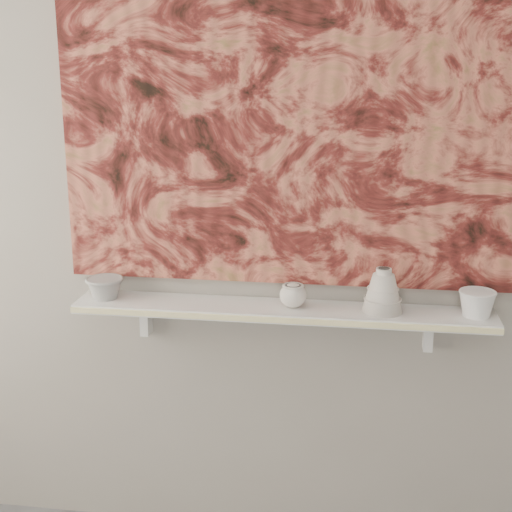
% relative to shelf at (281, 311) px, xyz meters
% --- Properties ---
extents(wall_back, '(3.60, 0.00, 3.60)m').
position_rel_shelf_xyz_m(wall_back, '(0.00, 0.09, 0.44)').
color(wall_back, gray).
rests_on(wall_back, floor).
extents(shelf, '(1.40, 0.18, 0.03)m').
position_rel_shelf_xyz_m(shelf, '(0.00, 0.00, 0.00)').
color(shelf, white).
rests_on(shelf, wall_back).
extents(shelf_stripe, '(1.40, 0.01, 0.02)m').
position_rel_shelf_xyz_m(shelf_stripe, '(0.00, -0.09, 0.00)').
color(shelf_stripe, beige).
rests_on(shelf_stripe, shelf).
extents(bracket_left, '(0.03, 0.06, 0.12)m').
position_rel_shelf_xyz_m(bracket_left, '(-0.49, 0.06, -0.07)').
color(bracket_left, white).
rests_on(bracket_left, wall_back).
extents(bracket_right, '(0.03, 0.06, 0.12)m').
position_rel_shelf_xyz_m(bracket_right, '(0.49, 0.06, -0.07)').
color(bracket_right, white).
rests_on(bracket_right, wall_back).
extents(painting, '(1.50, 0.02, 1.10)m').
position_rel_shelf_xyz_m(painting, '(0.00, 0.08, 0.62)').
color(painting, maroon).
rests_on(painting, wall_back).
extents(house_motif, '(0.09, 0.00, 0.08)m').
position_rel_shelf_xyz_m(house_motif, '(0.45, 0.07, 0.32)').
color(house_motif, black).
rests_on(house_motif, painting).
extents(bowl_grey, '(0.17, 0.17, 0.08)m').
position_rel_shelf_xyz_m(bowl_grey, '(-0.61, 0.00, 0.05)').
color(bowl_grey, gray).
rests_on(bowl_grey, shelf).
extents(cup_cream, '(0.11, 0.11, 0.08)m').
position_rel_shelf_xyz_m(cup_cream, '(0.04, 0.00, 0.06)').
color(cup_cream, silver).
rests_on(cup_cream, shelf).
extents(bell_vessel, '(0.15, 0.15, 0.15)m').
position_rel_shelf_xyz_m(bell_vessel, '(0.33, 0.00, 0.09)').
color(bell_vessel, beige).
rests_on(bell_vessel, shelf).
extents(bowl_white, '(0.14, 0.14, 0.09)m').
position_rel_shelf_xyz_m(bowl_white, '(0.63, 0.00, 0.06)').
color(bowl_white, silver).
rests_on(bowl_white, shelf).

